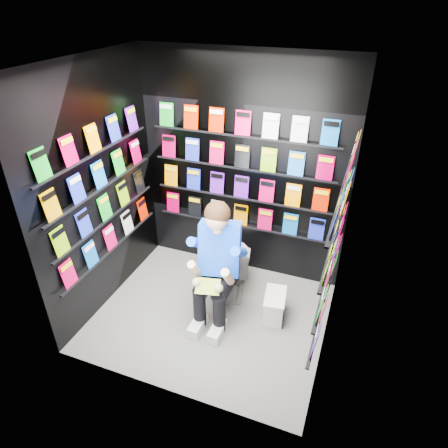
% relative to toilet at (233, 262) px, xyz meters
% --- Properties ---
extents(floor, '(2.40, 2.40, 0.00)m').
position_rel_toilet_xyz_m(floor, '(-0.06, -0.54, -0.37)').
color(floor, slate).
rests_on(floor, ground).
extents(ceiling, '(2.40, 2.40, 0.00)m').
position_rel_toilet_xyz_m(ceiling, '(-0.06, -0.54, 2.23)').
color(ceiling, white).
rests_on(ceiling, floor).
extents(wall_back, '(2.40, 0.04, 2.60)m').
position_rel_toilet_xyz_m(wall_back, '(-0.06, 0.46, 0.93)').
color(wall_back, black).
rests_on(wall_back, floor).
extents(wall_front, '(2.40, 0.04, 2.60)m').
position_rel_toilet_xyz_m(wall_front, '(-0.06, -1.54, 0.93)').
color(wall_front, black).
rests_on(wall_front, floor).
extents(wall_left, '(0.04, 2.00, 2.60)m').
position_rel_toilet_xyz_m(wall_left, '(-1.26, -0.54, 0.93)').
color(wall_left, black).
rests_on(wall_left, floor).
extents(wall_right, '(0.04, 2.00, 2.60)m').
position_rel_toilet_xyz_m(wall_right, '(1.14, -0.54, 0.93)').
color(wall_right, black).
rests_on(wall_right, floor).
extents(comics_back, '(2.10, 0.06, 1.37)m').
position_rel_toilet_xyz_m(comics_back, '(-0.06, 0.43, 0.94)').
color(comics_back, red).
rests_on(comics_back, wall_back).
extents(comics_left, '(0.06, 1.70, 1.37)m').
position_rel_toilet_xyz_m(comics_left, '(-1.23, -0.54, 0.94)').
color(comics_left, red).
rests_on(comics_left, wall_left).
extents(comics_right, '(0.06, 1.70, 1.37)m').
position_rel_toilet_xyz_m(comics_right, '(1.11, -0.54, 0.94)').
color(comics_right, red).
rests_on(comics_right, wall_right).
extents(toilet, '(0.58, 0.82, 0.73)m').
position_rel_toilet_xyz_m(toilet, '(0.00, 0.00, 0.00)').
color(toilet, white).
rests_on(toilet, floor).
extents(longbox, '(0.25, 0.38, 0.27)m').
position_rel_toilet_xyz_m(longbox, '(0.58, -0.30, -0.23)').
color(longbox, silver).
rests_on(longbox, floor).
extents(longbox_lid, '(0.27, 0.40, 0.03)m').
position_rel_toilet_xyz_m(longbox_lid, '(0.58, -0.30, -0.08)').
color(longbox_lid, silver).
rests_on(longbox_lid, longbox).
extents(reader, '(0.74, 0.93, 1.52)m').
position_rel_toilet_xyz_m(reader, '(0.00, -0.38, 0.43)').
color(reader, '#0A3BCF').
rests_on(reader, toilet).
extents(held_comic, '(0.26, 0.19, 0.10)m').
position_rel_toilet_xyz_m(held_comic, '(0.00, -0.73, 0.21)').
color(held_comic, green).
rests_on(held_comic, reader).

